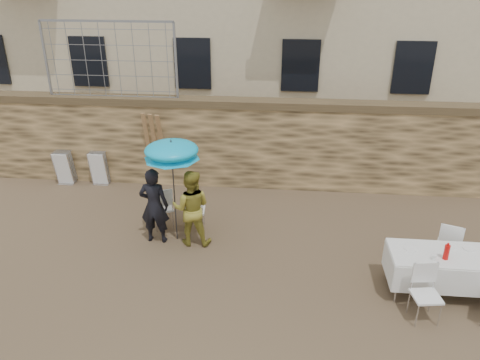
# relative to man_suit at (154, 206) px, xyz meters

# --- Properties ---
(ground) EXTENTS (80.00, 80.00, 0.00)m
(ground) POSITION_rel_man_suit_xyz_m (1.31, -2.10, -0.80)
(ground) COLOR brown
(ground) RESTS_ON ground
(stone_wall) EXTENTS (13.00, 0.50, 2.20)m
(stone_wall) POSITION_rel_man_suit_xyz_m (1.31, 2.90, 0.30)
(stone_wall) COLOR olive
(stone_wall) RESTS_ON ground
(chain_link_fence) EXTENTS (3.20, 0.06, 1.80)m
(chain_link_fence) POSITION_rel_man_suit_xyz_m (-1.69, 2.90, 2.30)
(chain_link_fence) COLOR gray
(chain_link_fence) RESTS_ON stone_wall
(man_suit) EXTENTS (0.59, 0.39, 1.60)m
(man_suit) POSITION_rel_man_suit_xyz_m (0.00, 0.00, 0.00)
(man_suit) COLOR black
(man_suit) RESTS_ON ground
(woman_dress) EXTENTS (0.79, 0.63, 1.59)m
(woman_dress) POSITION_rel_man_suit_xyz_m (0.75, 0.00, -0.01)
(woman_dress) COLOR gold
(woman_dress) RESTS_ON ground
(umbrella) EXTENTS (1.08, 1.08, 2.02)m
(umbrella) POSITION_rel_man_suit_xyz_m (0.40, 0.10, 1.10)
(umbrella) COLOR #3F3F44
(umbrella) RESTS_ON ground
(couple_chair_left) EXTENTS (0.64, 0.64, 0.96)m
(couple_chair_left) POSITION_rel_man_suit_xyz_m (0.00, 0.55, -0.32)
(couple_chair_left) COLOR white
(couple_chair_left) RESTS_ON ground
(couple_chair_right) EXTENTS (0.52, 0.52, 0.96)m
(couple_chair_right) POSITION_rel_man_suit_xyz_m (0.70, 0.55, -0.32)
(couple_chair_right) COLOR white
(couple_chair_right) RESTS_ON ground
(banquet_table) EXTENTS (2.10, 0.85, 0.78)m
(banquet_table) POSITION_rel_man_suit_xyz_m (5.45, -1.15, -0.07)
(banquet_table) COLOR white
(banquet_table) RESTS_ON ground
(soda_bottle) EXTENTS (0.09, 0.09, 0.26)m
(soda_bottle) POSITION_rel_man_suit_xyz_m (5.25, -1.30, 0.10)
(soda_bottle) COLOR red
(soda_bottle) RESTS_ON banquet_table
(table_chair_front_left) EXTENTS (0.55, 0.55, 0.96)m
(table_chair_front_left) POSITION_rel_man_suit_xyz_m (4.85, -1.90, -0.32)
(table_chair_front_left) COLOR white
(table_chair_front_left) RESTS_ON ground
(table_chair_back) EXTENTS (0.62, 0.62, 0.96)m
(table_chair_back) POSITION_rel_man_suit_xyz_m (5.65, -0.35, -0.32)
(table_chair_back) COLOR white
(table_chair_back) RESTS_ON ground
(chair_stack_left) EXTENTS (0.46, 0.40, 0.92)m
(chair_stack_left) POSITION_rel_man_suit_xyz_m (-3.05, 2.60, -0.34)
(chair_stack_left) COLOR white
(chair_stack_left) RESTS_ON ground
(chair_stack_right) EXTENTS (0.46, 0.32, 0.92)m
(chair_stack_right) POSITION_rel_man_suit_xyz_m (-2.15, 2.60, -0.34)
(chair_stack_right) COLOR white
(chair_stack_right) RESTS_ON ground
(wood_planks) EXTENTS (0.70, 0.20, 2.00)m
(wood_planks) POSITION_rel_man_suit_xyz_m (-0.55, 2.67, 0.20)
(wood_planks) COLOR #A37749
(wood_planks) RESTS_ON ground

